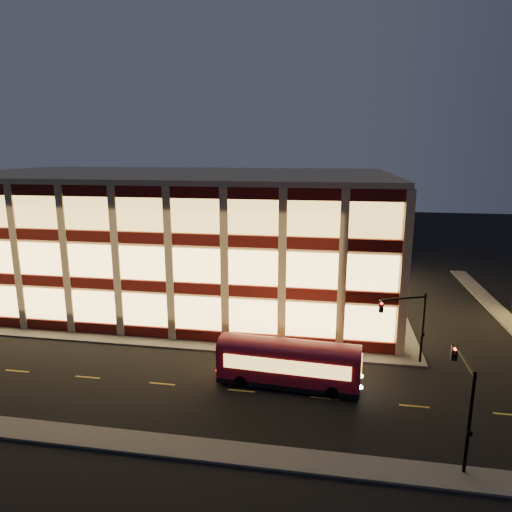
# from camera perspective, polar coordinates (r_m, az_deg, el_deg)

# --- Properties ---
(ground) EXTENTS (200.00, 200.00, 0.00)m
(ground) POSITION_cam_1_polar(r_m,az_deg,el_deg) (42.30, -13.81, -10.97)
(ground) COLOR black
(ground) RESTS_ON ground
(sidewalk_office_south) EXTENTS (54.00, 2.00, 0.15)m
(sidewalk_office_south) POSITION_cam_1_polar(r_m,az_deg,el_deg) (44.32, -16.92, -9.93)
(sidewalk_office_south) COLOR #514F4C
(sidewalk_office_south) RESTS_ON ground
(sidewalk_office_east) EXTENTS (2.00, 30.00, 0.15)m
(sidewalk_office_east) POSITION_cam_1_polar(r_m,az_deg,el_deg) (55.34, 16.48, -5.29)
(sidewalk_office_east) COLOR #514F4C
(sidewalk_office_east) RESTS_ON ground
(sidewalk_tower_west) EXTENTS (2.00, 30.00, 0.15)m
(sidewalk_tower_west) POSITION_cam_1_polar(r_m,az_deg,el_deg) (57.75, 27.42, -5.48)
(sidewalk_tower_west) COLOR #514F4C
(sidewalk_tower_west) RESTS_ON ground
(sidewalk_near) EXTENTS (100.00, 2.00, 0.15)m
(sidewalk_near) POSITION_cam_1_polar(r_m,az_deg,el_deg) (32.22, -23.53, -19.67)
(sidewalk_near) COLOR #514F4C
(sidewalk_near) RESTS_ON ground
(office_building) EXTENTS (50.45, 30.45, 14.50)m
(office_building) POSITION_cam_1_polar(r_m,az_deg,el_deg) (56.38, -10.15, 2.90)
(office_building) COLOR tan
(office_building) RESTS_ON ground
(traffic_signal_far) EXTENTS (3.79, 1.87, 6.00)m
(traffic_signal_far) POSITION_cam_1_polar(r_m,az_deg,el_deg) (38.23, 18.47, -7.26)
(traffic_signal_far) COLOR black
(traffic_signal_far) RESTS_ON ground
(traffic_signal_near) EXTENTS (0.32, 4.45, 6.00)m
(traffic_signal_near) POSITION_cam_1_polar(r_m,az_deg,el_deg) (28.37, 24.54, -15.02)
(traffic_signal_near) COLOR black
(traffic_signal_near) RESTS_ON ground
(trolley_bus) EXTENTS (10.50, 3.33, 3.51)m
(trolley_bus) POSITION_cam_1_polar(r_m,az_deg,el_deg) (34.30, 4.10, -12.91)
(trolley_bus) COLOR maroon
(trolley_bus) RESTS_ON ground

